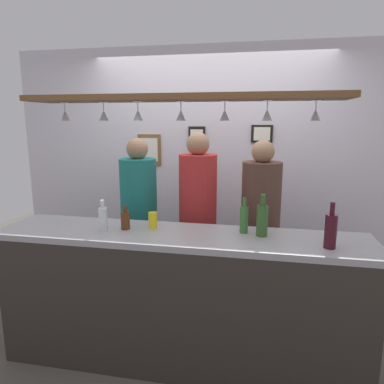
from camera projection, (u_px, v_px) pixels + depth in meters
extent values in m
plane|color=#4C4742|center=(190.00, 333.00, 3.08)|extent=(8.00, 8.00, 0.00)
cube|color=silver|center=(210.00, 169.00, 3.87)|extent=(4.40, 0.06, 2.60)
cube|color=#99999E|center=(180.00, 236.00, 2.54)|extent=(2.70, 0.55, 0.04)
cube|color=#2D2823|center=(172.00, 320.00, 2.40)|extent=(2.65, 0.04, 0.98)
cube|color=brown|center=(181.00, 98.00, 2.39)|extent=(2.20, 0.36, 0.04)
cylinder|color=silver|center=(64.00, 103.00, 2.59)|extent=(0.06, 0.06, 0.00)
cylinder|color=silver|center=(65.00, 107.00, 2.60)|extent=(0.01, 0.01, 0.06)
cone|color=silver|center=(65.00, 116.00, 2.61)|extent=(0.07, 0.07, 0.08)
cylinder|color=silver|center=(103.00, 102.00, 2.51)|extent=(0.06, 0.06, 0.00)
cylinder|color=silver|center=(103.00, 106.00, 2.52)|extent=(0.01, 0.01, 0.06)
cone|color=silver|center=(104.00, 115.00, 2.53)|extent=(0.07, 0.07, 0.08)
cylinder|color=silver|center=(138.00, 101.00, 2.42)|extent=(0.06, 0.06, 0.00)
cylinder|color=silver|center=(138.00, 106.00, 2.42)|extent=(0.01, 0.01, 0.06)
cone|color=silver|center=(138.00, 115.00, 2.43)|extent=(0.07, 0.07, 0.08)
cylinder|color=silver|center=(181.00, 101.00, 2.40)|extent=(0.06, 0.06, 0.00)
cylinder|color=silver|center=(181.00, 105.00, 2.41)|extent=(0.01, 0.01, 0.06)
cone|color=silver|center=(181.00, 115.00, 2.42)|extent=(0.07, 0.07, 0.08)
cylinder|color=silver|center=(225.00, 101.00, 2.36)|extent=(0.06, 0.06, 0.00)
cylinder|color=silver|center=(225.00, 105.00, 2.37)|extent=(0.01, 0.01, 0.06)
cone|color=silver|center=(225.00, 115.00, 2.38)|extent=(0.07, 0.07, 0.08)
cylinder|color=silver|center=(268.00, 100.00, 2.28)|extent=(0.06, 0.06, 0.00)
cylinder|color=silver|center=(268.00, 105.00, 2.28)|extent=(0.01, 0.01, 0.06)
cone|color=silver|center=(267.00, 115.00, 2.30)|extent=(0.07, 0.07, 0.08)
cylinder|color=silver|center=(316.00, 100.00, 2.28)|extent=(0.06, 0.06, 0.00)
cylinder|color=silver|center=(316.00, 105.00, 2.29)|extent=(0.01, 0.01, 0.06)
cone|color=silver|center=(315.00, 115.00, 2.30)|extent=(0.07, 0.07, 0.08)
cube|color=#2D334C|center=(141.00, 270.00, 3.42)|extent=(0.17, 0.18, 0.79)
cylinder|color=#1E7A75|center=(139.00, 196.00, 3.27)|extent=(0.34, 0.34, 0.69)
sphere|color=#9E7556|center=(137.00, 149.00, 3.18)|extent=(0.20, 0.20, 0.20)
cube|color=#2D334C|center=(198.00, 274.00, 3.31)|extent=(0.17, 0.18, 0.82)
cylinder|color=red|center=(198.00, 194.00, 3.16)|extent=(0.34, 0.34, 0.71)
sphere|color=#9E7556|center=(198.00, 144.00, 3.07)|extent=(0.20, 0.20, 0.20)
cube|color=#2D334C|center=(258.00, 280.00, 3.21)|extent=(0.17, 0.18, 0.79)
cylinder|color=brown|center=(261.00, 201.00, 3.06)|extent=(0.34, 0.34, 0.69)
sphere|color=#9E7556|center=(263.00, 152.00, 2.97)|extent=(0.20, 0.20, 0.20)
cylinder|color=#2D5623|center=(262.00, 221.00, 2.46)|extent=(0.08, 0.08, 0.22)
cylinder|color=#2D5623|center=(263.00, 200.00, 2.43)|extent=(0.03, 0.03, 0.08)
cylinder|color=#512D14|center=(125.00, 221.00, 2.62)|extent=(0.07, 0.07, 0.13)
cylinder|color=#512D14|center=(125.00, 209.00, 2.61)|extent=(0.03, 0.03, 0.05)
cylinder|color=#336B2D|center=(244.00, 220.00, 2.53)|extent=(0.06, 0.06, 0.19)
cylinder|color=#336B2D|center=(244.00, 202.00, 2.51)|extent=(0.03, 0.03, 0.07)
cylinder|color=#380F19|center=(331.00, 231.00, 2.22)|extent=(0.08, 0.08, 0.22)
cylinder|color=#380F19|center=(332.00, 208.00, 2.19)|extent=(0.03, 0.03, 0.08)
cylinder|color=silver|center=(103.00, 219.00, 2.59)|extent=(0.06, 0.06, 0.17)
cylinder|color=silver|center=(102.00, 204.00, 2.57)|extent=(0.03, 0.03, 0.06)
cylinder|color=yellow|center=(153.00, 220.00, 2.65)|extent=(0.07, 0.07, 0.12)
cube|color=black|center=(262.00, 134.00, 3.65)|extent=(0.22, 0.02, 0.18)
cube|color=white|center=(262.00, 134.00, 3.64)|extent=(0.17, 0.01, 0.14)
cube|color=brown|center=(149.00, 150.00, 3.92)|extent=(0.26, 0.02, 0.34)
cube|color=white|center=(149.00, 150.00, 3.91)|extent=(0.20, 0.01, 0.26)
cube|color=black|center=(197.00, 139.00, 3.79)|extent=(0.18, 0.02, 0.26)
cube|color=white|center=(197.00, 139.00, 3.78)|extent=(0.14, 0.01, 0.20)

